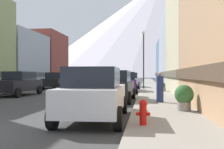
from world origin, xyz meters
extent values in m
cube|color=gray|center=(-6.25, 35.00, 0.07)|extent=(2.50, 100.00, 0.15)
cube|color=gray|center=(6.25, 35.00, 0.07)|extent=(2.50, 100.00, 0.15)
cube|color=#99A5B2|center=(-11.19, 24.37, 3.35)|extent=(7.38, 9.01, 6.71)
cube|color=#444A50|center=(-11.19, 24.37, 1.60)|extent=(7.68, 9.01, 0.50)
cube|color=brown|center=(-11.05, 33.47, 4.03)|extent=(7.10, 8.11, 8.05)
cube|color=#3B1B16|center=(-11.05, 33.47, 1.60)|extent=(7.40, 8.11, 0.50)
cube|color=beige|center=(11.34, 15.61, 6.00)|extent=(7.68, 10.29, 11.99)
cube|color=#595444|center=(11.34, 15.61, 1.60)|extent=(7.98, 10.29, 0.50)
cube|color=#99A5B2|center=(10.55, 27.05, 4.32)|extent=(6.09, 12.42, 8.63)
cube|color=#444A50|center=(10.55, 27.05, 1.60)|extent=(6.39, 12.42, 0.50)
cube|color=slate|center=(11.59, 38.31, 3.50)|extent=(8.19, 9.81, 7.00)
cube|color=#22333F|center=(11.59, 38.31, 1.60)|extent=(8.49, 9.81, 0.50)
cube|color=black|center=(-3.80, 12.66, 0.74)|extent=(2.01, 4.47, 0.80)
cube|color=#1E232D|center=(-3.79, 12.91, 1.46)|extent=(1.68, 2.26, 0.64)
cylinder|color=black|center=(-2.94, 10.98, 0.34)|extent=(0.25, 0.69, 0.68)
cylinder|color=black|center=(-2.82, 14.28, 0.34)|extent=(0.25, 0.69, 0.68)
cylinder|color=black|center=(-4.66, 14.35, 0.34)|extent=(0.25, 0.69, 0.68)
cube|color=black|center=(-3.80, 21.20, 0.74)|extent=(1.86, 4.41, 0.80)
cube|color=#1E232D|center=(-3.80, 20.95, 1.46)|extent=(1.61, 2.21, 0.64)
cylinder|color=black|center=(-4.71, 22.85, 0.34)|extent=(0.22, 0.68, 0.68)
cylinder|color=black|center=(-2.87, 22.84, 0.34)|extent=(0.22, 0.68, 0.68)
cylinder|color=black|center=(-4.73, 19.55, 0.34)|extent=(0.22, 0.68, 0.68)
cylinder|color=black|center=(-2.89, 19.54, 0.34)|extent=(0.22, 0.68, 0.68)
cube|color=#9E1111|center=(-3.80, 27.58, 0.74)|extent=(2.05, 4.48, 0.80)
cube|color=#1E232D|center=(-3.81, 27.33, 1.46)|extent=(1.71, 2.28, 0.64)
cylinder|color=black|center=(-4.64, 29.27, 0.34)|extent=(0.25, 0.69, 0.68)
cylinder|color=black|center=(-2.80, 29.18, 0.34)|extent=(0.25, 0.69, 0.68)
cylinder|color=black|center=(-4.80, 25.97, 0.34)|extent=(0.25, 0.69, 0.68)
cylinder|color=black|center=(-2.96, 25.89, 0.34)|extent=(0.25, 0.69, 0.68)
cube|color=silver|center=(3.80, 3.30, 0.74)|extent=(1.96, 4.45, 0.80)
cube|color=#1E232D|center=(3.81, 3.05, 1.46)|extent=(1.66, 2.24, 0.64)
cylinder|color=black|center=(2.83, 4.92, 0.34)|extent=(0.24, 0.69, 0.68)
cylinder|color=black|center=(4.67, 4.98, 0.34)|extent=(0.24, 0.69, 0.68)
cylinder|color=black|center=(2.93, 1.62, 0.34)|extent=(0.24, 0.69, 0.68)
cylinder|color=black|center=(4.77, 1.68, 0.34)|extent=(0.24, 0.69, 0.68)
cube|color=black|center=(3.80, 9.61, 0.74)|extent=(1.96, 4.45, 0.80)
cube|color=#1E232D|center=(3.79, 9.36, 1.46)|extent=(1.66, 2.24, 0.64)
cylinder|color=black|center=(2.93, 11.28, 0.34)|extent=(0.24, 0.69, 0.68)
cylinder|color=black|center=(4.77, 11.23, 0.34)|extent=(0.24, 0.69, 0.68)
cylinder|color=black|center=(2.83, 7.98, 0.34)|extent=(0.24, 0.69, 0.68)
cylinder|color=black|center=(4.67, 7.93, 0.34)|extent=(0.24, 0.69, 0.68)
cube|color=#591E72|center=(3.80, 17.41, 0.74)|extent=(2.02, 4.47, 0.80)
cube|color=#1E232D|center=(3.81, 17.16, 1.46)|extent=(1.69, 2.26, 0.64)
cylinder|color=black|center=(2.81, 19.02, 0.34)|extent=(0.25, 0.69, 0.68)
cylinder|color=black|center=(4.65, 19.10, 0.34)|extent=(0.25, 0.69, 0.68)
cylinder|color=black|center=(2.95, 15.73, 0.34)|extent=(0.25, 0.69, 0.68)
cylinder|color=black|center=(4.79, 15.80, 0.34)|extent=(0.25, 0.69, 0.68)
cube|color=silver|center=(3.80, 24.86, 0.74)|extent=(1.91, 4.43, 0.80)
cube|color=#1E232D|center=(3.80, 24.61, 1.46)|extent=(1.63, 2.22, 0.64)
cylinder|color=black|center=(2.86, 26.50, 0.34)|extent=(0.23, 0.68, 0.68)
cylinder|color=black|center=(4.70, 26.53, 0.34)|extent=(0.23, 0.68, 0.68)
cylinder|color=black|center=(2.90, 23.20, 0.34)|extent=(0.23, 0.68, 0.68)
cylinder|color=black|center=(4.74, 23.23, 0.34)|extent=(0.23, 0.68, 0.68)
cube|color=#9E1111|center=(-1.60, 37.84, 0.74)|extent=(1.84, 4.40, 0.80)
cube|color=#1E232D|center=(-1.60, 38.09, 1.46)|extent=(1.60, 2.20, 0.64)
cylinder|color=black|center=(-0.68, 36.19, 0.34)|extent=(0.22, 0.68, 0.68)
cylinder|color=black|center=(-2.52, 36.19, 0.34)|extent=(0.22, 0.68, 0.68)
cylinder|color=black|center=(-0.68, 39.49, 0.34)|extent=(0.22, 0.68, 0.68)
cylinder|color=black|center=(-2.52, 39.49, 0.34)|extent=(0.22, 0.68, 0.68)
cube|color=#9E1111|center=(-1.60, 45.69, 0.74)|extent=(1.84, 4.40, 0.80)
cube|color=#1E232D|center=(-1.60, 45.94, 1.46)|extent=(1.60, 2.20, 0.64)
cylinder|color=black|center=(-0.68, 44.04, 0.34)|extent=(0.22, 0.68, 0.68)
cylinder|color=black|center=(-2.52, 44.04, 0.34)|extent=(0.22, 0.68, 0.68)
cylinder|color=black|center=(-0.68, 47.34, 0.34)|extent=(0.22, 0.68, 0.68)
cylinder|color=black|center=(-2.52, 47.34, 0.34)|extent=(0.22, 0.68, 0.68)
cylinder|color=red|center=(5.45, 1.85, 0.43)|extent=(0.20, 0.20, 0.55)
sphere|color=red|center=(5.45, 1.85, 0.74)|extent=(0.22, 0.22, 0.22)
cylinder|color=red|center=(5.30, 1.85, 0.45)|extent=(0.10, 0.09, 0.09)
cylinder|color=red|center=(5.60, 1.85, 0.45)|extent=(0.10, 0.09, 0.09)
cylinder|color=gray|center=(7.00, 16.92, 0.31)|extent=(0.49, 0.49, 0.32)
sphere|color=#366028|center=(7.00, 16.92, 0.65)|extent=(0.44, 0.44, 0.44)
cylinder|color=gray|center=(-7.00, 15.87, 0.32)|extent=(0.50, 0.50, 0.34)
sphere|color=#2A6334|center=(-7.00, 15.87, 0.78)|extent=(0.72, 0.72, 0.72)
cylinder|color=gray|center=(7.00, 4.91, 0.32)|extent=(0.51, 0.51, 0.34)
sphere|color=#326732|center=(7.00, 4.91, 0.78)|extent=(0.73, 0.73, 0.73)
cylinder|color=navy|center=(6.25, 7.93, 0.81)|extent=(0.36, 0.36, 1.32)
sphere|color=tan|center=(6.25, 7.93, 1.58)|extent=(0.21, 0.21, 0.21)
cylinder|color=black|center=(5.35, 21.00, 2.90)|extent=(0.12, 0.12, 5.50)
sphere|color=white|center=(5.35, 21.00, 5.83)|extent=(0.36, 0.36, 0.36)
cone|color=silver|center=(22.38, 260.00, 48.90)|extent=(259.00, 259.00, 97.80)
camera|label=1|loc=(5.51, -5.37, 1.54)|focal=41.55mm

